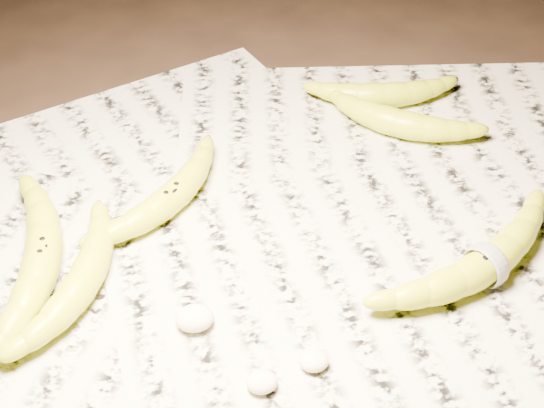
{
  "coord_description": "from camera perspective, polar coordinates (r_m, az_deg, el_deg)",
  "views": [
    {
      "loc": [
        -0.06,
        -0.55,
        0.59
      ],
      "look_at": [
        0.02,
        0.04,
        0.05
      ],
      "focal_mm": 50.0,
      "sensor_mm": 36.0,
      "label": 1
    }
  ],
  "objects": [
    {
      "name": "banana_left_a",
      "position": [
        0.81,
        -16.96,
        -3.71
      ],
      "size": [
        0.07,
        0.23,
        0.04
      ],
      "primitive_type": null,
      "rotation": [
        0.0,
        0.0,
        1.53
      ],
      "color": "#B8C118",
      "rests_on": "newspaper_patch"
    },
    {
      "name": "banana_upper_b",
      "position": [
        0.97,
        9.46,
        6.23
      ],
      "size": [
        0.18,
        0.14,
        0.04
      ],
      "primitive_type": null,
      "rotation": [
        0.0,
        0.0,
        -0.55
      ],
      "color": "#B8C118",
      "rests_on": "newspaper_patch"
    },
    {
      "name": "measuring_tape",
      "position": [
        0.8,
        15.86,
        -4.27
      ],
      "size": [
        0.03,
        0.04,
        0.05
      ],
      "primitive_type": "torus",
      "rotation": [
        0.0,
        1.57,
        0.52
      ],
      "color": "white",
      "rests_on": "newspaper_patch"
    },
    {
      "name": "banana_taped",
      "position": [
        0.8,
        15.86,
        -4.27
      ],
      "size": [
        0.23,
        0.17,
        0.04
      ],
      "primitive_type": null,
      "rotation": [
        0.0,
        0.0,
        0.52
      ],
      "color": "#B8C118",
      "rests_on": "newspaper_patch"
    },
    {
      "name": "flesh_chunk_a",
      "position": [
        0.74,
        -5.87,
        -8.36
      ],
      "size": [
        0.04,
        0.03,
        0.02
      ],
      "primitive_type": "ellipsoid",
      "color": "beige",
      "rests_on": "newspaper_patch"
    },
    {
      "name": "flesh_chunk_b",
      "position": [
        0.69,
        -0.77,
        -13.08
      ],
      "size": [
        0.03,
        0.02,
        0.02
      ],
      "primitive_type": "ellipsoid",
      "color": "beige",
      "rests_on": "newspaper_patch"
    },
    {
      "name": "banana_upper_a",
      "position": [
        1.02,
        8.41,
        8.27
      ],
      "size": [
        0.18,
        0.07,
        0.03
      ],
      "primitive_type": null,
      "rotation": [
        0.0,
        0.0,
        -0.07
      ],
      "color": "#B8C118",
      "rests_on": "newspaper_patch"
    },
    {
      "name": "ground",
      "position": [
        0.81,
        -1.16,
        -4.49
      ],
      "size": [
        3.0,
        3.0,
        0.0
      ],
      "primitive_type": "plane",
      "color": "black",
      "rests_on": "ground"
    },
    {
      "name": "flesh_chunk_c",
      "position": [
        0.71,
        3.2,
        -11.56
      ],
      "size": [
        0.03,
        0.02,
        0.02
      ],
      "primitive_type": "ellipsoid",
      "color": "beige",
      "rests_on": "newspaper_patch"
    },
    {
      "name": "newspaper_patch",
      "position": [
        0.83,
        -1.39,
        -2.64
      ],
      "size": [
        0.9,
        0.7,
        0.01
      ],
      "primitive_type": "cube",
      "color": "#BBB7A0",
      "rests_on": "ground"
    },
    {
      "name": "banana_left_b",
      "position": [
        0.78,
        -14.02,
        -5.39
      ],
      "size": [
        0.12,
        0.19,
        0.04
      ],
      "primitive_type": null,
      "rotation": [
        0.0,
        0.0,
        1.19
      ],
      "color": "#B8C118",
      "rests_on": "newspaper_patch"
    },
    {
      "name": "banana_center",
      "position": [
        0.85,
        -7.65,
        0.62
      ],
      "size": [
        0.17,
        0.18,
        0.03
      ],
      "primitive_type": null,
      "rotation": [
        0.0,
        0.0,
        0.84
      ],
      "color": "#B8C118",
      "rests_on": "newspaper_patch"
    }
  ]
}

